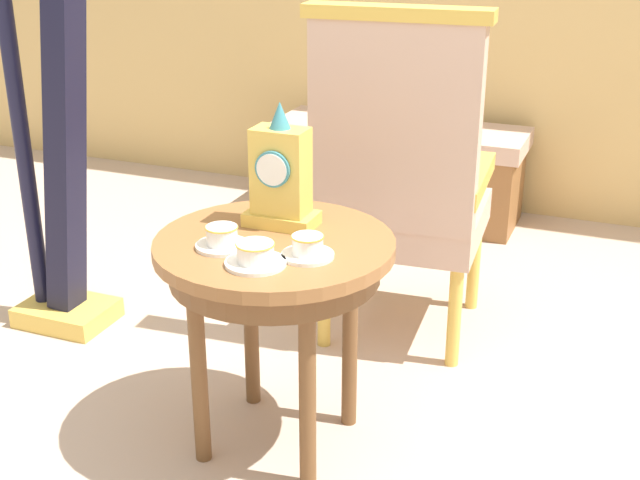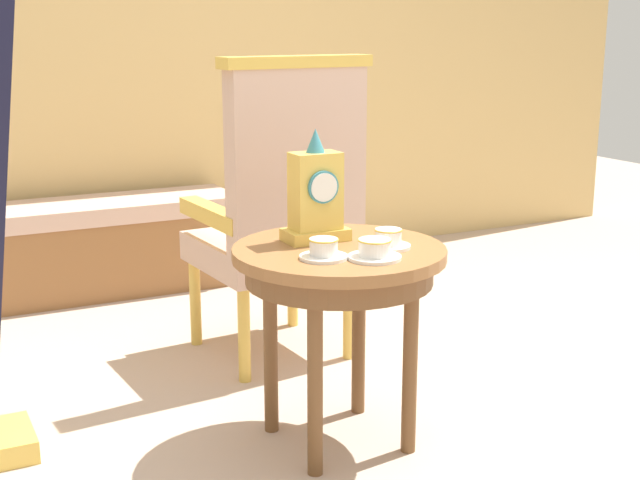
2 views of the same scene
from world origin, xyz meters
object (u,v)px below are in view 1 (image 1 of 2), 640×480
(side_table, at_px, (275,268))
(armchair, at_px, (400,176))
(teacup_left, at_px, (222,238))
(teacup_center, at_px, (308,247))
(teacup_right, at_px, (255,255))
(window_bench, at_px, (399,170))
(mantel_clock, at_px, (281,177))
(harp, at_px, (51,115))

(side_table, height_order, armchair, armchair)
(teacup_left, relative_size, teacup_center, 1.03)
(teacup_right, bearing_deg, armchair, 83.17)
(side_table, xyz_separation_m, armchair, (0.13, 0.69, 0.06))
(teacup_left, bearing_deg, side_table, 44.21)
(teacup_right, height_order, armchair, armchair)
(teacup_left, distance_m, teacup_center, 0.22)
(teacup_left, bearing_deg, teacup_right, -27.82)
(armchair, height_order, window_bench, armchair)
(teacup_right, distance_m, armchair, 0.86)
(mantel_clock, relative_size, armchair, 0.29)
(side_table, distance_m, teacup_left, 0.17)
(side_table, xyz_separation_m, teacup_left, (-0.10, -0.10, 0.11))
(teacup_right, height_order, teacup_center, same)
(window_bench, bearing_deg, harp, -116.29)
(side_table, distance_m, mantel_clock, 0.24)
(armchair, xyz_separation_m, harp, (-1.10, -0.32, 0.17))
(teacup_right, relative_size, harp, 0.08)
(mantel_clock, bearing_deg, side_table, -75.91)
(teacup_left, relative_size, mantel_clock, 0.40)
(teacup_center, bearing_deg, teacup_left, -172.82)
(side_table, height_order, teacup_right, teacup_right)
(armchair, relative_size, harp, 0.61)
(side_table, relative_size, window_bench, 0.54)
(teacup_center, xyz_separation_m, armchair, (0.00, 0.76, -0.05))
(teacup_right, relative_size, armchair, 0.13)
(side_table, relative_size, harp, 0.33)
(window_bench, bearing_deg, mantel_clock, -83.56)
(harp, xyz_separation_m, window_bench, (0.74, 1.51, -0.54))
(teacup_right, bearing_deg, side_table, 98.83)
(teacup_right, height_order, window_bench, teacup_right)
(teacup_center, distance_m, harp, 1.19)
(side_table, distance_m, window_bench, 1.92)
(teacup_center, distance_m, mantel_clock, 0.25)
(mantel_clock, distance_m, armchair, 0.63)
(teacup_center, relative_size, harp, 0.07)
(window_bench, bearing_deg, teacup_center, -79.85)
(mantel_clock, bearing_deg, teacup_left, -110.40)
(teacup_center, bearing_deg, harp, 158.07)
(teacup_right, relative_size, mantel_clock, 0.44)
(window_bench, bearing_deg, teacup_right, -82.98)
(armchair, bearing_deg, teacup_left, -106.05)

